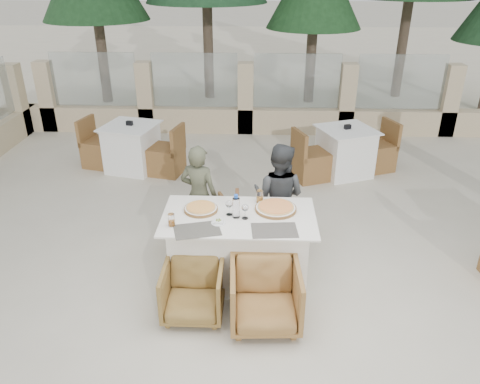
{
  "coord_description": "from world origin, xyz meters",
  "views": [
    {
      "loc": [
        0.25,
        -4.35,
        3.15
      ],
      "look_at": [
        0.07,
        0.19,
        0.9
      ],
      "focal_mm": 35.0,
      "sensor_mm": 36.0,
      "label": 1
    }
  ],
  "objects_px": {
    "armchair_far_left": "(205,222)",
    "armchair_near_right": "(265,296)",
    "wine_glass_near": "(245,211)",
    "bg_table_b": "(345,152)",
    "pizza_left": "(201,208)",
    "pizza_right": "(276,208)",
    "armchair_near_left": "(193,291)",
    "dining_table": "(239,247)",
    "wine_glass_centre": "(229,207)",
    "beer_glass_right": "(260,197)",
    "diner_left": "(199,196)",
    "armchair_far_right": "(263,220)",
    "diner_right": "(279,197)",
    "bg_table_a": "(132,148)",
    "beer_glass_left": "(171,220)",
    "water_bottle": "(236,206)",
    "olive_dish": "(218,221)"
  },
  "relations": [
    {
      "from": "diner_right",
      "to": "diner_left",
      "type": "bearing_deg",
      "value": 18.4
    },
    {
      "from": "armchair_near_left",
      "to": "olive_dish",
      "type": "bearing_deg",
      "value": 64.7
    },
    {
      "from": "water_bottle",
      "to": "bg_table_a",
      "type": "relative_size",
      "value": 0.16
    },
    {
      "from": "dining_table",
      "to": "wine_glass_centre",
      "type": "bearing_deg",
      "value": 167.77
    },
    {
      "from": "beer_glass_right",
      "to": "armchair_far_left",
      "type": "relative_size",
      "value": 0.25
    },
    {
      "from": "beer_glass_right",
      "to": "armchair_far_left",
      "type": "bearing_deg",
      "value": 147.29
    },
    {
      "from": "olive_dish",
      "to": "armchair_far_left",
      "type": "relative_size",
      "value": 0.19
    },
    {
      "from": "wine_glass_near",
      "to": "bg_table_b",
      "type": "height_order",
      "value": "wine_glass_near"
    },
    {
      "from": "wine_glass_centre",
      "to": "armchair_far_left",
      "type": "xyz_separation_m",
      "value": [
        -0.34,
        0.71,
        -0.59
      ]
    },
    {
      "from": "pizza_left",
      "to": "diner_left",
      "type": "relative_size",
      "value": 0.28
    },
    {
      "from": "armchair_near_left",
      "to": "armchair_far_right",
      "type": "bearing_deg",
      "value": 63.31
    },
    {
      "from": "armchair_far_right",
      "to": "diner_left",
      "type": "bearing_deg",
      "value": -3.04
    },
    {
      "from": "armchair_near_right",
      "to": "water_bottle",
      "type": "bearing_deg",
      "value": 110.85
    },
    {
      "from": "pizza_right",
      "to": "armchair_far_left",
      "type": "xyz_separation_m",
      "value": [
        -0.83,
        0.59,
        -0.53
      ]
    },
    {
      "from": "bg_table_b",
      "to": "dining_table",
      "type": "bearing_deg",
      "value": -140.18
    },
    {
      "from": "pizza_right",
      "to": "bg_table_a",
      "type": "bearing_deg",
      "value": 129.3
    },
    {
      "from": "dining_table",
      "to": "beer_glass_left",
      "type": "height_order",
      "value": "beer_glass_left"
    },
    {
      "from": "beer_glass_right",
      "to": "olive_dish",
      "type": "distance_m",
      "value": 0.63
    },
    {
      "from": "pizza_left",
      "to": "armchair_far_right",
      "type": "xyz_separation_m",
      "value": [
        0.67,
        0.62,
        -0.48
      ]
    },
    {
      "from": "beer_glass_left",
      "to": "armchair_far_right",
      "type": "relative_size",
      "value": 0.2
    },
    {
      "from": "pizza_right",
      "to": "armchair_near_left",
      "type": "distance_m",
      "value": 1.23
    },
    {
      "from": "beer_glass_right",
      "to": "armchair_near_right",
      "type": "relative_size",
      "value": 0.22
    },
    {
      "from": "pizza_left",
      "to": "armchair_far_left",
      "type": "height_order",
      "value": "pizza_left"
    },
    {
      "from": "beer_glass_right",
      "to": "armchair_far_left",
      "type": "distance_m",
      "value": 0.97
    },
    {
      "from": "pizza_right",
      "to": "water_bottle",
      "type": "bearing_deg",
      "value": -157.22
    },
    {
      "from": "armchair_near_left",
      "to": "dining_table",
      "type": "bearing_deg",
      "value": 56.02
    },
    {
      "from": "armchair_far_left",
      "to": "diner_right",
      "type": "relative_size",
      "value": 0.45
    },
    {
      "from": "beer_glass_left",
      "to": "dining_table",
      "type": "bearing_deg",
      "value": 18.87
    },
    {
      "from": "diner_right",
      "to": "bg_table_a",
      "type": "xyz_separation_m",
      "value": [
        -2.33,
        2.24,
        -0.27
      ]
    },
    {
      "from": "dining_table",
      "to": "pizza_left",
      "type": "height_order",
      "value": "pizza_left"
    },
    {
      "from": "wine_glass_near",
      "to": "diner_right",
      "type": "bearing_deg",
      "value": 62.98
    },
    {
      "from": "dining_table",
      "to": "beer_glass_left",
      "type": "xyz_separation_m",
      "value": [
        -0.66,
        -0.23,
        0.45
      ]
    },
    {
      "from": "pizza_right",
      "to": "armchair_near_left",
      "type": "height_order",
      "value": "pizza_right"
    },
    {
      "from": "armchair_far_left",
      "to": "armchair_near_right",
      "type": "xyz_separation_m",
      "value": [
        0.72,
        -1.44,
        0.04
      ]
    },
    {
      "from": "bg_table_a",
      "to": "beer_glass_right",
      "type": "bearing_deg",
      "value": -37.54
    },
    {
      "from": "wine_glass_near",
      "to": "armchair_near_right",
      "type": "height_order",
      "value": "wine_glass_near"
    },
    {
      "from": "bg_table_a",
      "to": "pizza_left",
      "type": "bearing_deg",
      "value": -48.64
    },
    {
      "from": "armchair_far_right",
      "to": "diner_left",
      "type": "height_order",
      "value": "diner_left"
    },
    {
      "from": "water_bottle",
      "to": "beer_glass_right",
      "type": "xyz_separation_m",
      "value": [
        0.24,
        0.33,
        -0.06
      ]
    },
    {
      "from": "wine_glass_centre",
      "to": "armchair_far_right",
      "type": "distance_m",
      "value": 0.96
    },
    {
      "from": "water_bottle",
      "to": "wine_glass_near",
      "type": "distance_m",
      "value": 0.1
    },
    {
      "from": "pizza_right",
      "to": "beer_glass_right",
      "type": "xyz_separation_m",
      "value": [
        -0.17,
        0.16,
        0.05
      ]
    },
    {
      "from": "wine_glass_near",
      "to": "bg_table_b",
      "type": "bearing_deg",
      "value": 62.39
    },
    {
      "from": "wine_glass_centre",
      "to": "bg_table_b",
      "type": "relative_size",
      "value": 0.11
    },
    {
      "from": "dining_table",
      "to": "wine_glass_near",
      "type": "bearing_deg",
      "value": -36.8
    },
    {
      "from": "wine_glass_near",
      "to": "beer_glass_left",
      "type": "bearing_deg",
      "value": -166.33
    },
    {
      "from": "water_bottle",
      "to": "wine_glass_centre",
      "type": "xyz_separation_m",
      "value": [
        -0.07,
        0.05,
        -0.04
      ]
    },
    {
      "from": "armchair_near_left",
      "to": "diner_right",
      "type": "bearing_deg",
      "value": 56.75
    },
    {
      "from": "dining_table",
      "to": "pizza_right",
      "type": "relative_size",
      "value": 3.62
    },
    {
      "from": "beer_glass_right",
      "to": "diner_left",
      "type": "relative_size",
      "value": 0.12
    }
  ]
}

